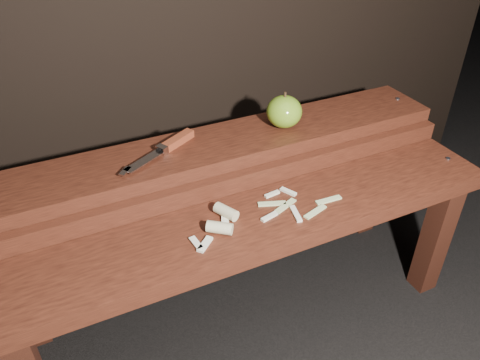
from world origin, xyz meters
name	(u,v)px	position (x,y,z in m)	size (l,w,h in m)	color
ground	(249,321)	(0.00, 0.00, 0.00)	(60.00, 60.00, 0.00)	black
bench_front_tier	(263,242)	(0.00, -0.06, 0.35)	(1.20, 0.20, 0.42)	black
bench_rear_tier	(222,170)	(0.00, 0.17, 0.41)	(1.20, 0.21, 0.50)	black
apple	(284,112)	(0.18, 0.17, 0.54)	(0.09, 0.09, 0.10)	olive
knife	(170,145)	(-0.13, 0.19, 0.51)	(0.22, 0.13, 0.02)	maroon
apple_scraps	(239,217)	(-0.05, -0.04, 0.43)	(0.38, 0.13, 0.03)	beige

